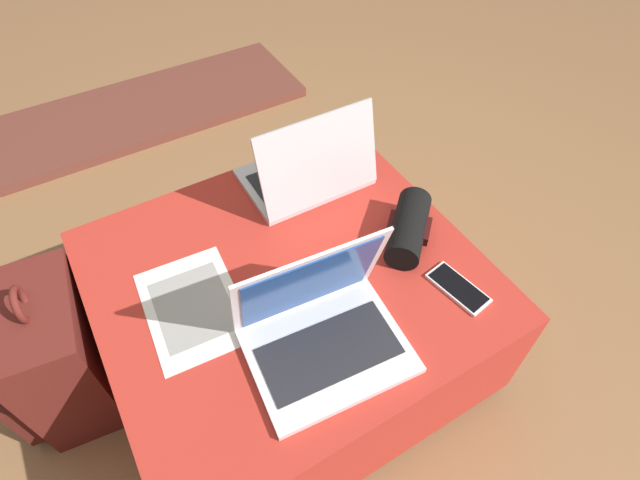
% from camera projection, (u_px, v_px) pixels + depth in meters
% --- Properties ---
extents(ground_plane, '(14.00, 14.00, 0.00)m').
position_uv_depth(ground_plane, '(294.00, 351.00, 1.51)').
color(ground_plane, olive).
extents(ottoman, '(0.90, 0.83, 0.39)m').
position_uv_depth(ottoman, '(292.00, 316.00, 1.36)').
color(ottoman, maroon).
rests_on(ottoman, ground_plane).
extents(laptop_near, '(0.35, 0.29, 0.27)m').
position_uv_depth(laptop_near, '(321.00, 328.00, 1.05)').
color(laptop_near, silver).
rests_on(laptop_near, ottoman).
extents(laptop_far, '(0.34, 0.25, 0.25)m').
position_uv_depth(laptop_far, '(309.00, 171.00, 1.38)').
color(laptop_far, silver).
rests_on(laptop_far, ottoman).
extents(cell_phone, '(0.09, 0.16, 0.01)m').
position_uv_depth(cell_phone, '(458.00, 288.00, 1.18)').
color(cell_phone, white).
rests_on(cell_phone, ottoman).
extents(backpack, '(0.27, 0.34, 0.48)m').
position_uv_depth(backpack, '(57.00, 357.00, 1.28)').
color(backpack, '#5B1E19').
rests_on(backpack, ground_plane).
extents(paper_sheet, '(0.23, 0.31, 0.00)m').
position_uv_depth(paper_sheet, '(193.00, 306.00, 1.15)').
color(paper_sheet, silver).
rests_on(paper_sheet, ottoman).
extents(wrist_brace, '(0.21, 0.21, 0.09)m').
position_uv_depth(wrist_brace, '(409.00, 228.00, 1.25)').
color(wrist_brace, black).
rests_on(wrist_brace, ottoman).
extents(fireplace_hearth, '(1.40, 0.50, 0.04)m').
position_uv_depth(fireplace_hearth, '(147.00, 109.00, 2.29)').
color(fireplace_hearth, brown).
rests_on(fireplace_hearth, ground_plane).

